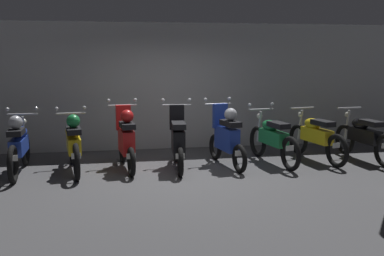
# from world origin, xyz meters

# --- Properties ---
(ground_plane) EXTENTS (80.00, 80.00, 0.00)m
(ground_plane) POSITION_xyz_m (0.00, 0.00, 0.00)
(ground_plane) COLOR #424244
(back_wall) EXTENTS (16.00, 0.30, 2.84)m
(back_wall) POSITION_xyz_m (0.00, 2.59, 1.42)
(back_wall) COLOR #9EA0A3
(back_wall) RESTS_ON ground
(motorbike_slot_1) EXTENTS (0.59, 1.95, 1.15)m
(motorbike_slot_1) POSITION_xyz_m (-2.87, 0.68, 0.53)
(motorbike_slot_1) COLOR black
(motorbike_slot_1) RESTS_ON ground
(motorbike_slot_2) EXTENTS (0.58, 1.94, 1.15)m
(motorbike_slot_2) POSITION_xyz_m (-1.91, 0.66, 0.53)
(motorbike_slot_2) COLOR black
(motorbike_slot_2) RESTS_ON ground
(motorbike_slot_3) EXTENTS (0.59, 1.68, 1.29)m
(motorbike_slot_3) POSITION_xyz_m (-0.96, 0.70, 0.57)
(motorbike_slot_3) COLOR black
(motorbike_slot_3) RESTS_ON ground
(motorbike_slot_4) EXTENTS (0.59, 1.68, 1.29)m
(motorbike_slot_4) POSITION_xyz_m (0.00, 0.58, 0.53)
(motorbike_slot_4) COLOR black
(motorbike_slot_4) RESTS_ON ground
(motorbike_slot_5) EXTENTS (0.58, 1.67, 1.29)m
(motorbike_slot_5) POSITION_xyz_m (0.95, 0.62, 0.57)
(motorbike_slot_5) COLOR black
(motorbike_slot_5) RESTS_ON ground
(motorbike_slot_6) EXTENTS (0.58, 1.94, 1.15)m
(motorbike_slot_6) POSITION_xyz_m (1.91, 0.68, 0.49)
(motorbike_slot_6) COLOR black
(motorbike_slot_6) RESTS_ON ground
(motorbike_slot_7) EXTENTS (0.60, 1.93, 1.03)m
(motorbike_slot_7) POSITION_xyz_m (2.86, 0.77, 0.49)
(motorbike_slot_7) COLOR black
(motorbike_slot_7) RESTS_ON ground
(motorbike_slot_8) EXTENTS (0.56, 1.95, 1.03)m
(motorbike_slot_8) POSITION_xyz_m (3.82, 0.61, 0.49)
(motorbike_slot_8) COLOR black
(motorbike_slot_8) RESTS_ON ground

